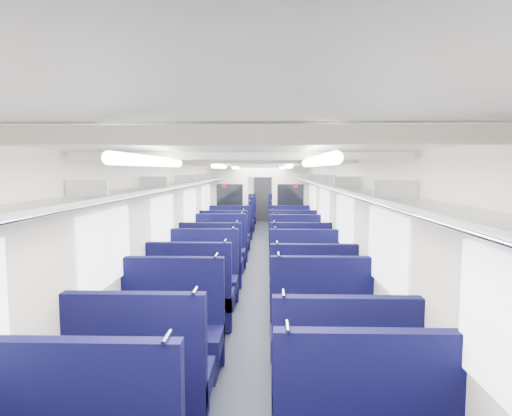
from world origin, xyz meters
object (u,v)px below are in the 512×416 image
seat_10 (203,282)px  seat_7 (323,336)px  seat_13 (300,266)px  seat_21 (287,227)px  seat_26 (242,215)px  seat_18 (229,237)px  seat_14 (219,253)px  seat_11 (305,283)px  seat_5 (342,392)px  seat_25 (284,219)px  seat_27 (283,215)px  seat_15 (296,255)px  seat_12 (212,266)px  seat_4 (142,386)px  seat_17 (292,244)px  seat_23 (285,223)px  seat_22 (237,222)px  seat_16 (224,245)px  seat_19 (290,237)px  seat_20 (235,227)px  seat_24 (239,219)px  seat_6 (171,337)px  seat_8 (192,301)px  seat_9 (312,304)px  end_door (263,198)px

seat_10 → seat_7: bearing=-53.1°
seat_13 → seat_21: 5.58m
seat_13 → seat_26: (-1.66, 9.05, 0.00)m
seat_13 → seat_18: 3.79m
seat_14 → seat_7: bearing=-70.2°
seat_7 → seat_11: (0.00, 2.19, 0.00)m
seat_5 → seat_25: bearing=90.0°
seat_10 → seat_18: 4.60m
seat_27 → seat_25: bearing=-90.0°
seat_15 → seat_25: same height
seat_12 → seat_15: same height
seat_13 → seat_21: (0.00, 5.58, 0.00)m
seat_4 → seat_10: (0.00, 3.35, 0.00)m
seat_17 → seat_23: size_ratio=1.00×
seat_18 → seat_25: size_ratio=1.00×
seat_22 → seat_21: bearing=-35.3°
seat_14 → seat_16: (0.00, 1.06, 0.00)m
seat_19 → seat_10: bearing=-109.5°
seat_7 → seat_22: size_ratio=1.00×
seat_15 → seat_20: bearing=110.7°
seat_25 → seat_7: bearing=-90.0°
seat_7 → seat_18: size_ratio=1.00×
seat_13 → seat_24: size_ratio=1.00×
seat_6 → seat_23: size_ratio=1.00×
seat_8 → seat_13: 2.75m
seat_4 → seat_6: 1.06m
seat_5 → seat_23: same height
seat_9 → seat_12: 2.77m
seat_8 → seat_14: bearing=90.0°
seat_12 → seat_18: same height
seat_8 → seat_26: size_ratio=1.00×
seat_10 → seat_26: (0.00, 10.24, 0.00)m
seat_26 → seat_25: bearing=-35.3°
seat_25 → seat_8: bearing=-99.4°
end_door → seat_10: size_ratio=1.57×
seat_18 → seat_19: 1.66m
seat_24 → seat_10: bearing=-90.0°
seat_9 → seat_4: bearing=-126.3°
seat_6 → seat_24: 11.24m
seat_8 → seat_11: bearing=30.7°
seat_6 → seat_17: size_ratio=1.00×
seat_23 → seat_6: bearing=-99.3°
seat_18 → seat_25: same height
seat_7 → seat_19: bearing=90.0°
seat_12 → seat_21: size_ratio=1.00×
seat_17 → seat_25: 5.42m
seat_13 → seat_19: bearing=90.0°
seat_5 → seat_6: (-1.66, 1.12, 0.00)m
end_door → seat_24: end_door is taller
seat_10 → seat_27: size_ratio=1.00×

